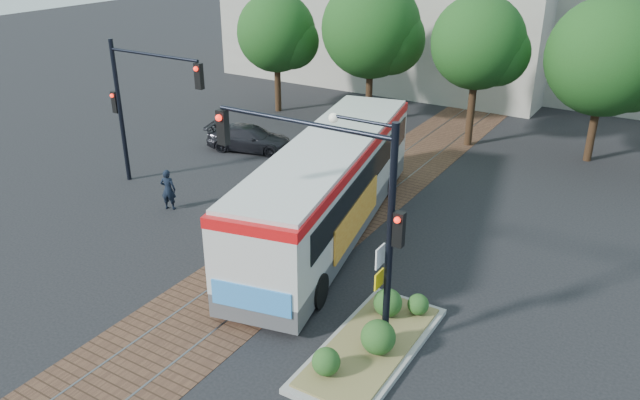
{
  "coord_description": "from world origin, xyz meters",
  "views": [
    {
      "loc": [
        10.58,
        -12.99,
        10.35
      ],
      "look_at": [
        0.53,
        3.44,
        1.6
      ],
      "focal_mm": 35.0,
      "sensor_mm": 36.0,
      "label": 1
    }
  ],
  "objects": [
    {
      "name": "ground",
      "position": [
        0.0,
        0.0,
        0.0
      ],
      "size": [
        120.0,
        120.0,
        0.0
      ],
      "primitive_type": "plane",
      "color": "black",
      "rests_on": "ground"
    },
    {
      "name": "trackbed",
      "position": [
        0.0,
        4.0,
        0.01
      ],
      "size": [
        3.6,
        40.0,
        0.02
      ],
      "color": "brown",
      "rests_on": "ground"
    },
    {
      "name": "tree_row",
      "position": [
        1.21,
        16.42,
        4.85
      ],
      "size": [
        26.4,
        5.6,
        7.67
      ],
      "color": "#382314",
      "rests_on": "ground"
    },
    {
      "name": "warehouses",
      "position": [
        -0.53,
        28.75,
        3.81
      ],
      "size": [
        40.0,
        13.0,
        8.0
      ],
      "color": "#ADA899",
      "rests_on": "ground"
    },
    {
      "name": "city_bus",
      "position": [
        0.4,
        4.27,
        1.89
      ],
      "size": [
        5.24,
        12.97,
        3.4
      ],
      "rotation": [
        0.0,
        0.0,
        0.21
      ],
      "color": "#4B4B4D",
      "rests_on": "ground"
    },
    {
      "name": "traffic_island",
      "position": [
        4.82,
        -0.9,
        0.33
      ],
      "size": [
        2.2,
        5.2,
        1.13
      ],
      "color": "gray",
      "rests_on": "ground"
    },
    {
      "name": "signal_pole_main",
      "position": [
        3.86,
        -0.81,
        4.16
      ],
      "size": [
        5.49,
        0.46,
        6.0
      ],
      "color": "black",
      "rests_on": "ground"
    },
    {
      "name": "signal_pole_left",
      "position": [
        -8.37,
        4.0,
        3.86
      ],
      "size": [
        4.99,
        0.34,
        6.0
      ],
      "color": "black",
      "rests_on": "ground"
    },
    {
      "name": "officer",
      "position": [
        -5.86,
        2.7,
        0.82
      ],
      "size": [
        0.69,
        0.58,
        1.63
      ],
      "primitive_type": "imported",
      "rotation": [
        0.0,
        0.0,
        3.5
      ],
      "color": "black",
      "rests_on": "ground"
    },
    {
      "name": "parked_car",
      "position": [
        -7.29,
        9.72,
        0.61
      ],
      "size": [
        4.5,
        2.77,
        1.22
      ],
      "primitive_type": "imported",
      "rotation": [
        0.0,
        0.0,
        1.84
      ],
      "color": "black",
      "rests_on": "ground"
    }
  ]
}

